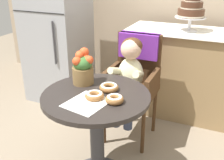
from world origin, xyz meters
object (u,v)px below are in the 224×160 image
Objects in this scene: seated_child at (129,72)px; cafe_table at (97,122)px; flower_vase at (83,68)px; refrigerator at (57,27)px; wicker_chair at (135,70)px; donut_side at (109,87)px; donut_mid at (94,95)px; tiered_cake_stand at (191,10)px; donut_front at (114,99)px.

cafe_table is at bearing -93.44° from seated_child.
refrigerator is at bearing 132.30° from flower_vase.
wicker_chair is 0.64m from flower_vase.
seated_child is 0.47m from donut_side.
cafe_table is 0.24m from donut_mid.
wicker_chair is at bearing 90.00° from seated_child.
flower_vase is at bearing -47.70° from refrigerator.
wicker_chair is 0.56× the size of refrigerator.
donut_mid is 0.37× the size of tiered_cake_stand.
refrigerator reaches higher than wicker_chair.
cafe_table is 0.29m from donut_front.
cafe_table is at bearing 109.17° from donut_mid.
seated_child is (0.03, 0.55, 0.17)m from cafe_table.
refrigerator is at bearing 136.24° from donut_front.
donut_front is 0.95× the size of donut_mid.
donut_side is 0.39× the size of tiered_cake_stand.
donut_side is 1.50m from refrigerator.
tiered_cake_stand is at bearing 65.29° from flower_vase.
donut_front reaches higher than donut_side.
tiered_cake_stand is (0.38, 1.30, 0.59)m from cafe_table.
donut_mid reaches higher than cafe_table.
seated_child reaches higher than cafe_table.
donut_mid is at bearing -45.09° from flower_vase.
flower_vase reaches higher than wicker_chair.
flower_vase is (-0.32, 0.18, 0.09)m from donut_front.
seated_child reaches higher than donut_front.
donut_side is at bearing -42.50° from refrigerator.
seated_child is at bearing -88.95° from wicker_chair.
refrigerator reaches higher than tiered_cake_stand.
flower_vase is (-0.20, -0.58, 0.20)m from wicker_chair.
flower_vase is at bearing 134.91° from donut_mid.
donut_mid is at bearing -47.28° from refrigerator.
donut_mid is at bearing -104.77° from tiered_cake_stand.
wicker_chair is at bearing 71.40° from flower_vase.
flower_vase is 0.15× the size of refrigerator.
seated_child is at bearing 101.55° from donut_front.
cafe_table is at bearing -46.33° from refrigerator.
flower_vase reaches higher than seated_child.
wicker_chair is 0.83m from tiered_cake_stand.
refrigerator reaches higher than cafe_table.
flower_vase is at bearing 142.57° from cafe_table.
flower_vase is (-0.16, 0.12, 0.33)m from cafe_table.
flower_vase is 1.32m from refrigerator.
donut_side is (-0.10, 0.14, -0.00)m from donut_front.
tiered_cake_stand is at bearing 73.75° from cafe_table.
flower_vase is at bearing -114.71° from tiered_cake_stand.
tiered_cake_stand reaches higher than seated_child.
wicker_chair is 3.80× the size of flower_vase.
donut_side is 0.52× the size of flower_vase.
tiered_cake_stand reaches higher than donut_mid.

